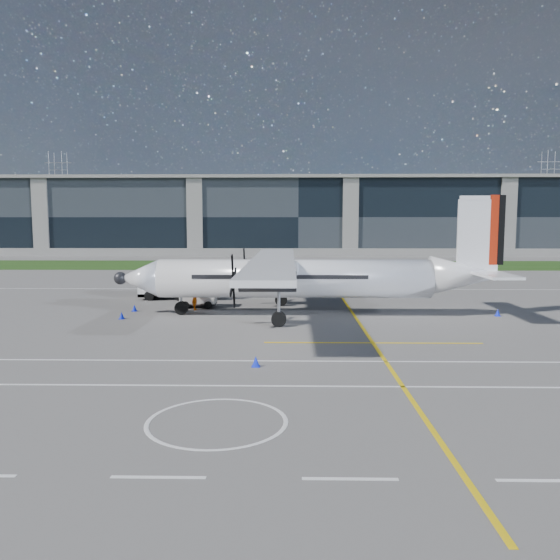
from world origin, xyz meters
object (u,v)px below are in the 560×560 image
(safety_cone_stbdwing, at_px, (285,287))
(safety_cone_portwing, at_px, (256,361))
(safety_cone_tail, at_px, (498,313))
(ground_crew_person, at_px, (195,296))
(turboprop_aircraft, at_px, (309,256))
(safety_cone_nose_port, at_px, (122,315))
(pylon_west, at_px, (59,197))
(pylon_east, at_px, (549,197))
(fuel_tanker_truck, at_px, (174,283))
(safety_cone_nose_stbd, at_px, (134,308))
(baggage_tug, at_px, (198,296))

(safety_cone_stbdwing, relative_size, safety_cone_portwing, 1.00)
(safety_cone_tail, bearing_deg, ground_crew_person, 173.83)
(turboprop_aircraft, height_order, safety_cone_nose_port, turboprop_aircraft)
(turboprop_aircraft, xyz_separation_m, safety_cone_portwing, (-2.88, -13.97, -3.99))
(pylon_west, relative_size, ground_crew_person, 14.54)
(pylon_west, distance_m, safety_cone_nose_port, 163.86)
(pylon_east, xyz_separation_m, fuel_tanker_truck, (-96.58, -139.03, -13.65))
(turboprop_aircraft, xyz_separation_m, fuel_tanker_truck, (-11.32, 8.03, -2.89))
(fuel_tanker_truck, bearing_deg, safety_cone_portwing, -69.01)
(ground_crew_person, bearing_deg, fuel_tanker_truck, 18.23)
(pylon_west, xyz_separation_m, safety_cone_stbdwing, (77.89, -132.23, -14.75))
(turboprop_aircraft, bearing_deg, safety_cone_nose_stbd, 173.58)
(ground_crew_person, relative_size, safety_cone_nose_stbd, 4.13)
(safety_cone_stbdwing, relative_size, safety_cone_nose_stbd, 1.00)
(ground_crew_person, relative_size, safety_cone_portwing, 4.13)
(safety_cone_portwing, bearing_deg, fuel_tanker_truck, 110.99)
(safety_cone_stbdwing, bearing_deg, safety_cone_portwing, -92.05)
(pylon_east, relative_size, baggage_tug, 10.33)
(turboprop_aircraft, bearing_deg, fuel_tanker_truck, 144.67)
(safety_cone_nose_stbd, bearing_deg, ground_crew_person, 10.01)
(turboprop_aircraft, xyz_separation_m, safety_cone_tail, (13.38, -0.14, -3.99))
(pylon_east, relative_size, safety_cone_stbdwing, 60.00)
(baggage_tug, bearing_deg, safety_cone_nose_stbd, -155.91)
(safety_cone_nose_port, bearing_deg, baggage_tug, 49.98)
(safety_cone_stbdwing, xyz_separation_m, safety_cone_nose_stbd, (-11.05, -13.37, 0.00))
(baggage_tug, bearing_deg, fuel_tanker_truck, 122.02)
(baggage_tug, bearing_deg, safety_cone_tail, -9.31)
(pylon_east, distance_m, safety_cone_portwing, 184.16)
(safety_cone_portwing, relative_size, safety_cone_nose_stbd, 1.00)
(safety_cone_portwing, bearing_deg, turboprop_aircraft, 78.35)
(safety_cone_nose_port, bearing_deg, safety_cone_portwing, -50.67)
(turboprop_aircraft, bearing_deg, safety_cone_nose_port, -172.03)
(safety_cone_portwing, bearing_deg, pylon_west, 115.52)
(ground_crew_person, distance_m, safety_cone_nose_stbd, 4.53)
(pylon_west, relative_size, baggage_tug, 10.33)
(ground_crew_person, height_order, safety_cone_nose_stbd, ground_crew_person)
(pylon_west, height_order, safety_cone_portwing, pylon_west)
(pylon_east, distance_m, fuel_tanker_truck, 169.83)
(fuel_tanker_truck, distance_m, safety_cone_stbdwing, 11.71)
(ground_crew_person, relative_size, safety_cone_stbdwing, 4.13)
(safety_cone_stbdwing, height_order, safety_cone_nose_stbd, same)
(pylon_west, distance_m, baggage_tug, 160.95)
(pylon_west, relative_size, pylon_east, 1.00)
(safety_cone_nose_stbd, bearing_deg, safety_cone_stbdwing, 50.42)
(baggage_tug, distance_m, ground_crew_person, 1.23)
(safety_cone_tail, bearing_deg, baggage_tug, 170.69)
(pylon_west, height_order, safety_cone_stbdwing, pylon_west)
(turboprop_aircraft, relative_size, safety_cone_tail, 56.59)
(pylon_west, bearing_deg, pylon_east, 0.00)
(baggage_tug, bearing_deg, turboprop_aircraft, -22.14)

